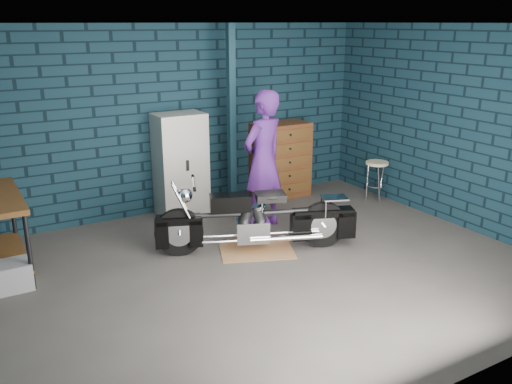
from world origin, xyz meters
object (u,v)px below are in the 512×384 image
locker (181,165)px  tool_chest (281,160)px  person (263,161)px  motorcycle (257,215)px  shop_stool (376,181)px  storage_bin (8,277)px

locker → tool_chest: bearing=0.0°
person → tool_chest: size_ratio=1.58×
person → locker: person is taller
locker → motorcycle: bearing=-81.1°
locker → person: bearing=-53.8°
motorcycle → shop_stool: motorcycle is taller
motorcycle → storage_bin: bearing=-167.0°
person → storage_bin: bearing=-14.2°
motorcycle → locker: locker is taller
motorcycle → locker: 1.75m
storage_bin → tool_chest: tool_chest is taller
person → storage_bin: 3.39m
person → tool_chest: (0.96, 1.04, -0.34)m
storage_bin → shop_stool: (5.39, 0.30, 0.17)m
motorcycle → storage_bin: (-2.79, 0.43, -0.32)m
person → storage_bin: (-3.28, -0.23, -0.79)m
tool_chest → shop_stool: size_ratio=1.87×
motorcycle → person: 0.96m
storage_bin → motorcycle: bearing=-8.8°
tool_chest → shop_stool: bearing=-40.3°
motorcycle → tool_chest: bearing=71.4°
motorcycle → person: bearing=75.4°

